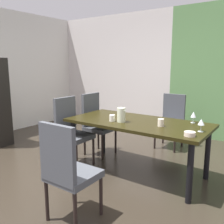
# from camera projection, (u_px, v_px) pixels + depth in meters

# --- Properties ---
(ground_plane) EXTENTS (5.93, 5.93, 0.02)m
(ground_plane) POSITION_uv_depth(u_px,v_px,m) (75.00, 176.00, 3.47)
(ground_plane) COLOR #2E271E
(back_panel_interior) EXTENTS (3.15, 0.10, 2.71)m
(back_panel_interior) POSITION_uv_depth(u_px,v_px,m) (112.00, 71.00, 6.34)
(back_panel_interior) COLOR silver
(back_panel_interior) RESTS_ON ground_plane
(dining_table) EXTENTS (1.94, 0.93, 0.75)m
(dining_table) POSITION_uv_depth(u_px,v_px,m) (137.00, 127.00, 3.46)
(dining_table) COLOR black
(dining_table) RESTS_ON ground_plane
(chair_left_near) EXTENTS (0.45, 0.44, 1.04)m
(chair_left_near) POSITION_uv_depth(u_px,v_px,m) (71.00, 129.00, 3.78)
(chair_left_near) COLOR #46494F
(chair_left_near) RESTS_ON ground_plane
(chair_head_far) EXTENTS (0.44, 0.44, 0.98)m
(chair_head_far) POSITION_uv_depth(u_px,v_px,m) (171.00, 118.00, 4.61)
(chair_head_far) COLOR #46494F
(chair_head_far) RESTS_ON ground_plane
(chair_head_near) EXTENTS (0.44, 0.44, 1.01)m
(chair_head_near) POSITION_uv_depth(u_px,v_px,m) (67.00, 169.00, 2.37)
(chair_head_near) COLOR #46494F
(chair_head_near) RESTS_ON ground_plane
(chair_left_far) EXTENTS (0.45, 0.44, 1.04)m
(chair_left_far) POSITION_uv_depth(u_px,v_px,m) (96.00, 121.00, 4.27)
(chair_left_far) COLOR #46494F
(chair_left_far) RESTS_ON ground_plane
(wine_glass_rear) EXTENTS (0.07, 0.07, 0.15)m
(wine_glass_rear) POSITION_uv_depth(u_px,v_px,m) (193.00, 115.00, 3.33)
(wine_glass_rear) COLOR silver
(wine_glass_rear) RESTS_ON dining_table
(wine_glass_west) EXTENTS (0.08, 0.08, 0.15)m
(wine_glass_west) POSITION_uv_depth(u_px,v_px,m) (201.00, 122.00, 2.89)
(wine_glass_west) COLOR silver
(wine_glass_west) RESTS_ON dining_table
(serving_bowl_near_shelf) EXTENTS (0.12, 0.12, 0.05)m
(serving_bowl_near_shelf) POSITION_uv_depth(u_px,v_px,m) (190.00, 134.00, 2.73)
(serving_bowl_near_shelf) COLOR beige
(serving_bowl_near_shelf) RESTS_ON dining_table
(cup_north) EXTENTS (0.08, 0.08, 0.09)m
(cup_north) POSITION_uv_depth(u_px,v_px,m) (112.00, 118.00, 3.44)
(cup_north) COLOR white
(cup_north) RESTS_ON dining_table
(cup_left) EXTENTS (0.08, 0.08, 0.10)m
(cup_left) POSITION_uv_depth(u_px,v_px,m) (161.00, 123.00, 3.16)
(cup_left) COLOR #F5E5CA
(cup_left) RESTS_ON dining_table
(pitcher_corner) EXTENTS (0.13, 0.11, 0.20)m
(pitcher_corner) POSITION_uv_depth(u_px,v_px,m) (121.00, 115.00, 3.38)
(pitcher_corner) COLOR silver
(pitcher_corner) RESTS_ON dining_table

